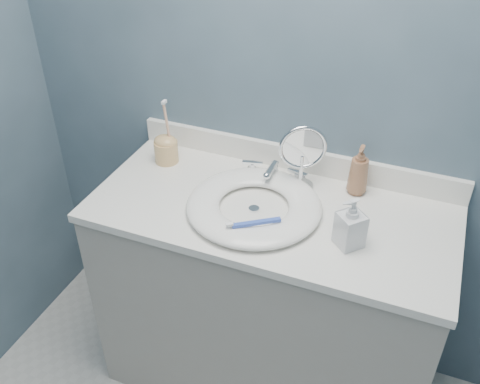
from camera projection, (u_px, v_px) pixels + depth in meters
The scene contains 12 objects.
back_wall at pixel (301, 88), 1.81m from camera, with size 2.20×0.02×2.40m, color #415562.
vanity_cabinet at pixel (267, 303), 2.05m from camera, with size 1.20×0.55×0.85m, color #A6A298.
countertop at pixel (271, 212), 1.79m from camera, with size 1.22×0.57×0.03m, color white.
backsplash at pixel (295, 158), 1.96m from camera, with size 1.22×0.02×0.09m, color white.
basin at pixel (254, 205), 1.77m from camera, with size 0.45×0.45×0.04m, color white, non-canonical shape.
drain at pixel (254, 209), 1.77m from camera, with size 0.04×0.04×0.01m, color silver.
faucet at pixel (273, 173), 1.91m from camera, with size 0.25×0.13×0.07m.
makeup_mirror at pixel (302, 155), 1.81m from camera, with size 0.16×0.09×0.24m.
soap_bottle_amber at pixel (359, 170), 1.81m from camera, with size 0.07×0.07×0.18m, color #916041.
soap_bottle_clear at pixel (351, 223), 1.59m from camera, with size 0.08×0.08×0.17m, color silver.
toothbrush_holder at pixel (166, 148), 1.99m from camera, with size 0.09×0.09×0.26m.
toothbrush_lying at pixel (254, 223), 1.65m from camera, with size 0.15×0.11×0.02m.
Camera 1 is at (0.43, -0.39, 1.95)m, focal length 40.00 mm.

